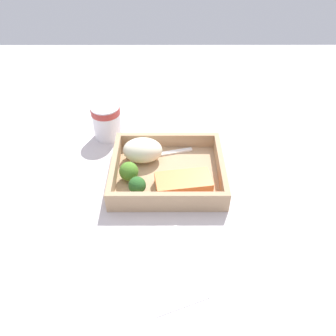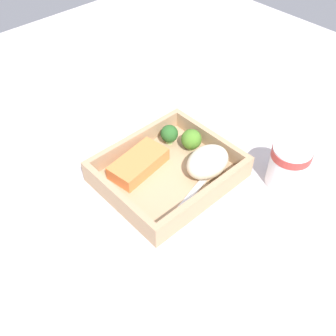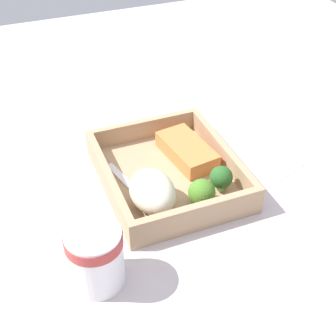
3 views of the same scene
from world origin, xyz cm
name	(u,v)px [view 1 (image 1 of 3)]	position (x,y,z in cm)	size (l,w,h in cm)	color
ground_plane	(168,180)	(0.00, 0.00, -1.00)	(160.00, 160.00, 2.00)	#C0B6B9
takeout_tray	(168,175)	(0.00, 0.00, 0.60)	(25.17, 21.40, 1.20)	tan
tray_rim	(168,167)	(0.00, 0.00, 3.01)	(25.17, 21.40, 3.62)	tan
salmon_fillet	(184,183)	(-3.36, 4.84, 2.63)	(11.84, 6.01, 2.85)	orange
mashed_potatoes	(143,150)	(5.85, -4.87, 3.98)	(9.25, 6.80, 5.55)	beige
broccoli_floret_1	(138,186)	(6.37, 6.50, 3.56)	(3.70, 3.70, 4.31)	#85AD66
broccoli_floret_2	(129,172)	(8.50, 2.16, 3.58)	(4.23, 4.23, 4.57)	#7D9858
fork	(158,155)	(2.48, -6.33, 1.42)	(15.73, 5.42, 0.44)	white
paper_cup	(107,120)	(15.73, -16.17, 5.01)	(7.40, 7.40, 8.96)	white
receipt_slip	(169,266)	(-0.23, 23.29, 0.12)	(9.51, 15.87, 0.24)	white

